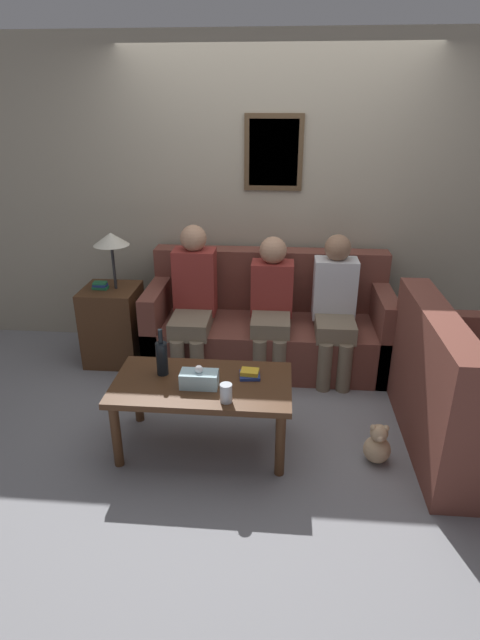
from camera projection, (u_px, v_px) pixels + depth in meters
ground_plane at (265, 388)px, 3.95m from camera, size 16.00×16.00×0.00m
wall_back at (272, 201)px, 4.26m from camera, size 9.00×0.08×2.60m
couch_main at (268, 326)px, 4.28m from camera, size 2.00×0.81×0.92m
couch_side at (465, 402)px, 3.19m from camera, size 0.81×1.33×0.92m
coffee_table at (202, 391)px, 3.14m from camera, size 1.12×0.60×0.48m
side_table_with_lamp at (113, 320)px, 4.25m from camera, size 0.45×0.45×1.13m
wine_bottle at (162, 357)px, 3.16m from camera, size 0.07×0.07×0.31m
drinking_glass at (226, 393)px, 2.88m from camera, size 0.07×0.07×0.11m
book_stack at (250, 374)px, 3.16m from camera, size 0.14×0.13×0.05m
tissue_box at (199, 379)px, 3.04m from camera, size 0.23×0.12×0.14m
person_left at (193, 297)px, 4.04m from camera, size 0.34×0.63×1.19m
person_middle at (271, 301)px, 4.03m from camera, size 0.34×0.58×1.11m
person_right at (335, 303)px, 3.97m from camera, size 0.34×0.58×1.14m
teddy_bear at (377, 446)px, 3.11m from camera, size 0.17×0.17×0.27m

